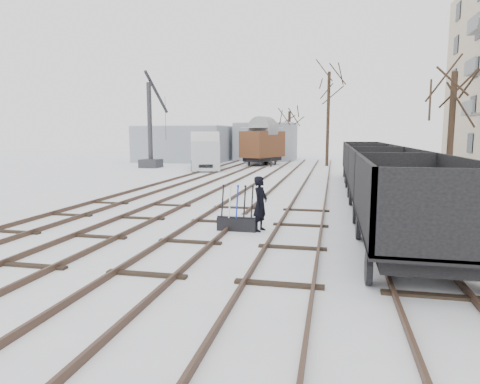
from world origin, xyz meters
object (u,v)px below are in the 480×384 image
Objects in this scene: box_van_wagon at (263,143)px; lorry at (205,150)px; freight_wagon_a at (412,222)px; ground_frame at (237,222)px; crane at (151,143)px; panel_van at (261,156)px; worker at (260,204)px.

lorry is (-4.34, -5.73, -0.48)m from box_van_wagon.
ground_frame is at bearing 154.50° from freight_wagon_a.
lorry is at bearing -8.07° from crane.
panel_van is (-0.44, 1.44, -1.32)m from box_van_wagon.
crane is at bearing -132.05° from panel_van.
freight_wagon_a is at bearing -60.17° from panel_van.
worker is 0.29× the size of freight_wagon_a.
lorry reaches higher than panel_van.
box_van_wagon reaches higher than ground_frame.
panel_van is (-4.41, 30.69, 0.60)m from ground_frame.
ground_frame is 5.58m from freight_wagon_a.
worker is at bearing -58.67° from crane.
panel_van is at bearing 99.84° from ground_frame.
ground_frame is 0.36× the size of panel_van.
worker is 0.20× the size of crane.
panel_van is at bearing 105.88° from freight_wagon_a.
box_van_wagon is at bearing 25.22° from worker.
panel_van is (-9.41, 33.07, -0.10)m from freight_wagon_a.
crane is (-13.83, 24.33, 2.06)m from ground_frame.
box_van_wagon is at bearing 99.40° from ground_frame.
lorry is at bearing 111.13° from ground_frame.
freight_wagon_a is at bearing -54.53° from crane.
lorry is (-8.31, 23.52, 1.45)m from ground_frame.
ground_frame is 0.27× the size of box_van_wagon.
freight_wagon_a is at bearing -23.84° from ground_frame.
freight_wagon_a is (4.25, -2.48, 0.08)m from worker.
freight_wagon_a reaches higher than worker.
worker is at bearing 9.26° from ground_frame.
crane is at bearing 125.17° from freight_wagon_a.
freight_wagon_a is 1.13× the size of box_van_wagon.
crane reaches higher than panel_van.
worker reaches higher than ground_frame.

